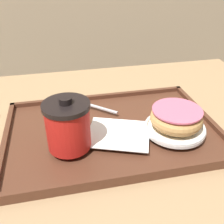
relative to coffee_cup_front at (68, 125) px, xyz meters
name	(u,v)px	position (x,y,z in m)	size (l,w,h in m)	color
cafe_table	(124,171)	(0.15, 0.07, -0.23)	(1.07, 0.85, 0.70)	tan
serving_tray	(112,131)	(0.11, 0.06, -0.07)	(0.52, 0.35, 0.02)	#512D1E
napkin_paper	(118,134)	(0.12, 0.02, -0.05)	(0.18, 0.17, 0.00)	white
coffee_cup_front	(68,125)	(0.00, 0.00, 0.00)	(0.10, 0.10, 0.12)	red
plate_with_chocolate_donut	(175,128)	(0.25, 0.00, -0.05)	(0.15, 0.15, 0.01)	white
donut_chocolate_glazed	(176,118)	(0.25, 0.00, -0.02)	(0.12, 0.12, 0.04)	tan
spoon	(87,103)	(0.06, 0.18, -0.05)	(0.11, 0.10, 0.01)	silver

